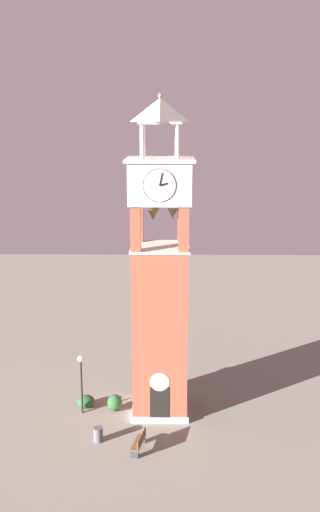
{
  "coord_description": "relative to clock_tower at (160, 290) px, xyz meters",
  "views": [
    {
      "loc": [
        0.44,
        -30.38,
        16.92
      ],
      "look_at": [
        0.0,
        0.0,
        9.54
      ],
      "focal_mm": 38.85,
      "sensor_mm": 36.0,
      "label": 1
    }
  ],
  "objects": [
    {
      "name": "lamp_post",
      "position": [
        -4.63,
        -0.51,
        -4.97
      ],
      "size": [
        0.36,
        0.36,
        3.65
      ],
      "color": "black",
      "rests_on": "ground"
    },
    {
      "name": "park_bench",
      "position": [
        -1.03,
        -4.36,
        -7.04
      ],
      "size": [
        0.77,
        1.66,
        0.95
      ],
      "color": "brown",
      "rests_on": "ground"
    },
    {
      "name": "shrub_near_entry",
      "position": [
        -2.72,
        -0.2,
        -7.02
      ],
      "size": [
        0.89,
        0.89,
        1.01
      ],
      "primitive_type": "ellipsoid",
      "color": "#234C28",
      "rests_on": "ground"
    },
    {
      "name": "ground",
      "position": [
        -0.0,
        0.0,
        -7.52
      ],
      "size": [
        80.0,
        80.0,
        0.0
      ],
      "primitive_type": "plane",
      "color": "gray"
    },
    {
      "name": "shrub_left_of_tower",
      "position": [
        -4.51,
        0.17,
        -7.15
      ],
      "size": [
        1.05,
        1.05,
        0.74
      ],
      "primitive_type": "ellipsoid",
      "color": "#234C28",
      "rests_on": "ground"
    },
    {
      "name": "trash_bin",
      "position": [
        -3.31,
        -3.51,
        -7.12
      ],
      "size": [
        0.52,
        0.52,
        0.8
      ],
      "primitive_type": "cylinder",
      "color": "#4C4C51",
      "rests_on": "ground"
    },
    {
      "name": "clock_tower",
      "position": [
        0.0,
        0.0,
        0.0
      ],
      "size": [
        3.73,
        3.73,
        18.39
      ],
      "color": "brown",
      "rests_on": "ground"
    }
  ]
}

